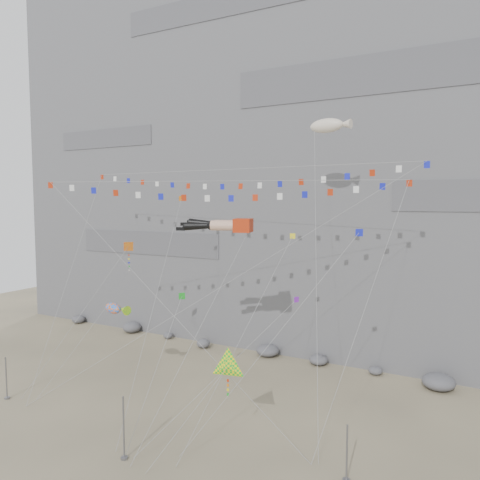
{
  "coord_description": "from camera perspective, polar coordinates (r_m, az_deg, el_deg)",
  "views": [
    {
      "loc": [
        21.84,
        -29.88,
        17.47
      ],
      "look_at": [
        0.77,
        9.0,
        13.8
      ],
      "focal_mm": 35.0,
      "sensor_mm": 36.0,
      "label": 1
    }
  ],
  "objects": [
    {
      "name": "anchor_pole_right",
      "position": [
        32.64,
        12.9,
        -24.0
      ],
      "size": [
        0.12,
        0.12,
        3.67
      ],
      "primitive_type": "cylinder",
      "color": "slate",
      "rests_on": "ground"
    },
    {
      "name": "legs_kite",
      "position": [
        39.31,
        -2.13,
        1.8
      ],
      "size": [
        6.56,
        13.17,
        19.63
      ],
      "rotation": [
        0.0,
        0.0,
        0.29
      ],
      "color": "#B4280B",
      "rests_on": "ground"
    },
    {
      "name": "delta_kite",
      "position": [
        33.81,
        -1.53,
        -15.19
      ],
      "size": [
        4.52,
        5.86,
        8.54
      ],
      "color": "yellow",
      "rests_on": "ground"
    },
    {
      "name": "harlequin_kite",
      "position": [
        45.81,
        -13.49,
        -0.84
      ],
      "size": [
        6.61,
        9.03,
        16.34
      ],
      "color": "red",
      "rests_on": "ground"
    },
    {
      "name": "talus_boulders",
      "position": [
        54.4,
        3.39,
        -13.33
      ],
      "size": [
        60.0,
        3.0,
        1.2
      ],
      "primitive_type": null,
      "color": "#5E5E63",
      "rests_on": "ground"
    },
    {
      "name": "blimp_windsock",
      "position": [
        43.78,
        10.5,
        13.48
      ],
      "size": [
        6.11,
        13.51,
        27.51
      ],
      "color": "beige",
      "rests_on": "ground"
    },
    {
      "name": "small_kite_c",
      "position": [
        40.26,
        -7.16,
        -6.99
      ],
      "size": [
        2.36,
        9.84,
        13.2
      ],
      "color": "#189F20",
      "rests_on": "ground"
    },
    {
      "name": "anchor_pole_center",
      "position": [
        34.91,
        -13.99,
        -21.35
      ],
      "size": [
        0.12,
        0.12,
        4.39
      ],
      "primitive_type": "cylinder",
      "color": "slate",
      "rests_on": "ground"
    },
    {
      "name": "small_kite_e",
      "position": [
        32.87,
        13.9,
        0.33
      ],
      "size": [
        10.86,
        7.62,
        19.68
      ],
      "color": "#161DC1",
      "rests_on": "ground"
    },
    {
      "name": "flag_banner_upper",
      "position": [
        46.01,
        -1.1,
        8.59
      ],
      "size": [
        35.91,
        15.82,
        27.91
      ],
      "color": "#B4280B",
      "rests_on": "ground"
    },
    {
      "name": "small_kite_b",
      "position": [
        37.73,
        6.45,
        -7.65
      ],
      "size": [
        7.89,
        11.75,
        16.45
      ],
      "color": "purple",
      "rests_on": "ground"
    },
    {
      "name": "ground",
      "position": [
        40.93,
        -7.45,
        -20.56
      ],
      "size": [
        120.0,
        120.0,
        0.0
      ],
      "primitive_type": "plane",
      "color": "tan",
      "rests_on": "ground"
    },
    {
      "name": "cliff",
      "position": [
        66.06,
        9.13,
        11.23
      ],
      "size": [
        80.0,
        28.0,
        50.0
      ],
      "primitive_type": "cube",
      "color": "slate",
      "rests_on": "ground"
    },
    {
      "name": "anchor_pole_left",
      "position": [
        47.74,
        -26.6,
        -14.82
      ],
      "size": [
        0.12,
        0.12,
        3.78
      ],
      "primitive_type": "cylinder",
      "color": "slate",
      "rests_on": "ground"
    },
    {
      "name": "small_kite_a",
      "position": [
        47.76,
        -7.29,
        4.54
      ],
      "size": [
        6.18,
        16.5,
        24.39
      ],
      "color": "orange",
      "rests_on": "ground"
    },
    {
      "name": "fish_windsock",
      "position": [
        45.59,
        -15.23,
        -8.05
      ],
      "size": [
        5.82,
        6.66,
        10.1
      ],
      "color": "#FF620D",
      "rests_on": "ground"
    },
    {
      "name": "small_kite_d",
      "position": [
        39.37,
        6.11,
        -0.15
      ],
      "size": [
        3.41,
        13.44,
        19.61
      ],
      "color": "yellow",
      "rests_on": "ground"
    },
    {
      "name": "flag_banner_lower",
      "position": [
        40.07,
        -2.56,
        7.17
      ],
      "size": [
        29.3,
        11.32,
        22.72
      ],
      "color": "#B4280B",
      "rests_on": "ground"
    }
  ]
}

